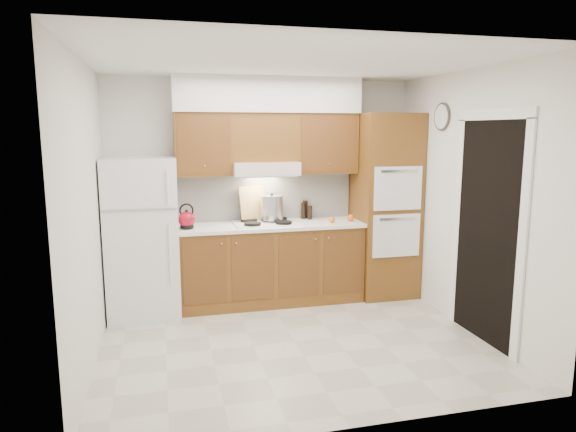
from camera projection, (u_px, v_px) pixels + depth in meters
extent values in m
plane|color=beige|center=(294.00, 341.00, 4.93)|extent=(3.60, 3.60, 0.00)
plane|color=white|center=(295.00, 62.00, 4.50)|extent=(3.60, 3.60, 0.00)
cube|color=silver|center=(263.00, 190.00, 6.15)|extent=(3.60, 0.02, 2.60)
cube|color=silver|center=(87.00, 216.00, 4.29)|extent=(0.02, 3.00, 2.60)
cube|color=silver|center=(468.00, 202.00, 5.14)|extent=(0.02, 3.00, 2.60)
cube|color=white|center=(143.00, 237.00, 5.55)|extent=(0.75, 0.72, 1.72)
cube|color=brown|center=(271.00, 265.00, 6.01)|extent=(2.11, 0.60, 0.90)
cube|color=white|center=(271.00, 225.00, 5.92)|extent=(2.13, 0.62, 0.04)
cube|color=white|center=(265.00, 196.00, 6.16)|extent=(2.11, 0.03, 0.56)
cube|color=brown|center=(385.00, 206.00, 6.22)|extent=(0.70, 0.65, 2.20)
cube|color=brown|center=(203.00, 144.00, 5.73)|extent=(0.63, 0.33, 0.70)
cube|color=brown|center=(325.00, 144.00, 6.07)|extent=(0.73, 0.33, 0.70)
cube|color=silver|center=(265.00, 168.00, 5.88)|extent=(0.75, 0.45, 0.15)
cube|color=brown|center=(263.00, 137.00, 5.88)|extent=(0.75, 0.33, 0.55)
cube|color=silver|center=(268.00, 95.00, 5.80)|extent=(2.13, 0.36, 0.40)
cube|color=white|center=(266.00, 223.00, 5.93)|extent=(0.74, 0.50, 0.01)
cube|color=black|center=(487.00, 233.00, 4.85)|extent=(0.02, 0.90, 2.10)
cylinder|color=#3F3833|center=(442.00, 117.00, 5.52)|extent=(0.02, 0.30, 0.30)
sphere|color=maroon|center=(187.00, 220.00, 5.60)|extent=(0.21, 0.21, 0.18)
cube|color=tan|center=(253.00, 205.00, 6.03)|extent=(0.35, 0.22, 0.44)
cylinder|color=#B7B7BC|center=(272.00, 208.00, 6.00)|extent=(0.34, 0.34, 0.28)
cylinder|color=black|center=(305.00, 209.00, 6.27)|extent=(0.07, 0.07, 0.22)
cylinder|color=black|center=(303.00, 211.00, 6.24)|extent=(0.07, 0.07, 0.20)
cylinder|color=black|center=(310.00, 212.00, 6.19)|extent=(0.07, 0.07, 0.17)
sphere|color=#E5590C|center=(351.00, 218.00, 6.08)|extent=(0.09, 0.09, 0.08)
sphere|color=orange|center=(332.00, 220.00, 5.97)|extent=(0.09, 0.09, 0.07)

